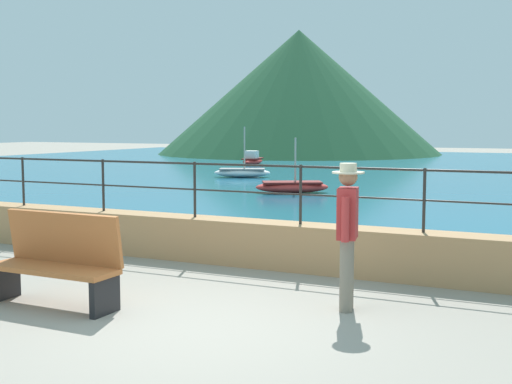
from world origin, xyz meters
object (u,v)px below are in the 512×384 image
object	(u,v)px
boat_7	(292,187)
bench_main	(57,260)
boat_1	(242,172)
person_walking	(347,229)
boat_4	(252,160)

from	to	relation	value
boat_7	bench_main	bearing A→B (deg)	-80.28
bench_main	boat_7	bearing A→B (deg)	99.72
boat_1	boat_7	distance (m)	6.56
person_walking	boat_7	bearing A→B (deg)	114.86
boat_1	boat_7	bearing A→B (deg)	-49.79
bench_main	person_walking	size ratio (longest dim) A/B	0.98
bench_main	boat_7	xyz separation A→B (m)	(-2.26, 13.20, -0.30)
bench_main	boat_1	distance (m)	19.34
boat_4	boat_1	bearing A→B (deg)	-67.38
person_walking	boat_7	distance (m)	13.16
person_walking	boat_7	xyz separation A→B (m)	(-5.53, 11.93, -0.72)
person_walking	boat_1	xyz separation A→B (m)	(-9.76, 16.94, -0.71)
person_walking	boat_4	world-z (taller)	person_walking
person_walking	boat_1	distance (m)	19.56
person_walking	boat_7	world-z (taller)	boat_7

